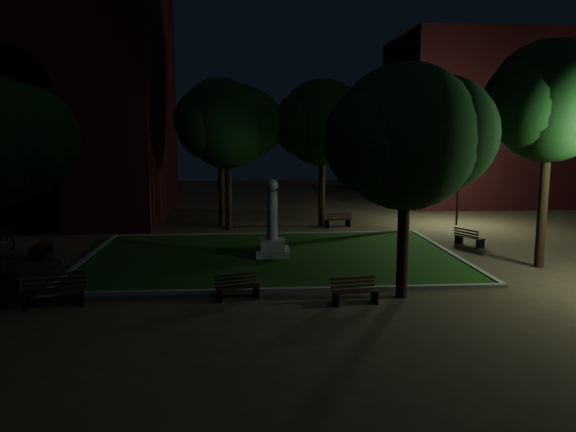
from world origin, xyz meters
name	(u,v)px	position (x,y,z in m)	size (l,w,h in m)	color
ground	(275,269)	(0.00, 0.00, 0.00)	(80.00, 80.00, 0.00)	#4B3726
lawn	(272,256)	(0.00, 2.00, 0.04)	(15.00, 10.00, 0.08)	#1A3E0E
lawn_kerb	(272,256)	(0.00, 2.00, 0.06)	(15.40, 10.40, 0.12)	slate
monument	(272,235)	(0.00, 2.00, 0.96)	(1.40, 1.40, 3.20)	gray
building_far	(503,121)	(18.00, 20.00, 6.00)	(16.00, 10.00, 12.00)	#4A1112
tree_north_wl	(229,125)	(-1.93, 8.94, 5.55)	(5.57, 4.54, 7.83)	black
tree_north_er	(324,123)	(3.19, 9.70, 5.70)	(5.76, 4.70, 8.05)	black
tree_ne	(408,129)	(7.19, 7.54, 5.33)	(5.84, 4.77, 7.72)	black
tree_east	(553,101)	(10.35, -0.44, 6.31)	(5.56, 4.54, 8.59)	black
tree_se	(409,137)	(3.94, -3.97, 5.04)	(5.52, 4.50, 7.29)	black
tree_far_north	(222,118)	(-2.36, 10.66, 5.96)	(5.37, 4.39, 8.16)	black
lamppost_nw	(37,175)	(-11.87, 9.00, 2.98)	(1.18, 0.28, 4.22)	black
lamppost_ne	(458,175)	(10.72, 9.52, 2.80)	(1.18, 0.28, 3.93)	black
bench_near_left	(237,287)	(-1.36, -3.72, 0.35)	(1.45, 0.89, 0.75)	black
bench_near_right	(355,292)	(2.22, -4.51, 0.37)	(1.48, 0.70, 0.78)	black
bench_west_near	(54,291)	(-6.82, -4.15, 0.46)	(1.88, 0.94, 0.98)	black
bench_left_side	(42,246)	(-9.64, 2.90, 0.43)	(0.65, 1.67, 0.91)	black
bench_right_side	(469,238)	(9.12, 3.78, 0.38)	(1.08, 1.55, 0.81)	black
bench_far_side	(338,220)	(3.95, 9.33, 0.38)	(1.57, 0.95, 0.81)	black
trash_bin	(7,291)	(-8.22, -4.10, 0.49)	(0.72, 0.72, 0.96)	black
bicycle	(3,238)	(-12.06, 4.86, 0.44)	(0.58, 1.66, 0.87)	black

